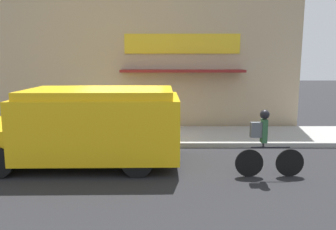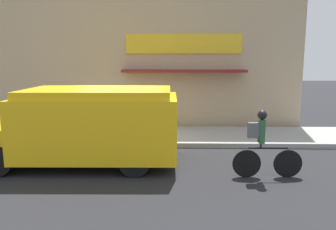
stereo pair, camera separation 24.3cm
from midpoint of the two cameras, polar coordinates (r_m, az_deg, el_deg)
ground_plane at (r=10.58m, az=-8.62°, el=-5.71°), size 70.00×70.00×0.00m
sidewalk at (r=11.86m, az=-7.67°, el=-3.63°), size 28.00×2.71×0.16m
storefront at (r=13.29m, az=-6.60°, el=9.85°), size 13.44×0.98×5.71m
school_bus at (r=8.97m, az=-14.56°, el=-1.75°), size 5.38×2.85×2.02m
cyclist at (r=8.07m, az=15.70°, el=-4.95°), size 1.65×0.22×1.62m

